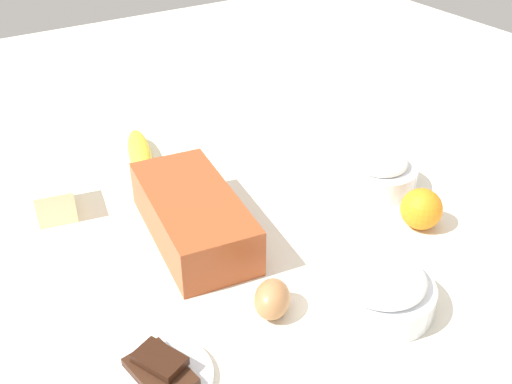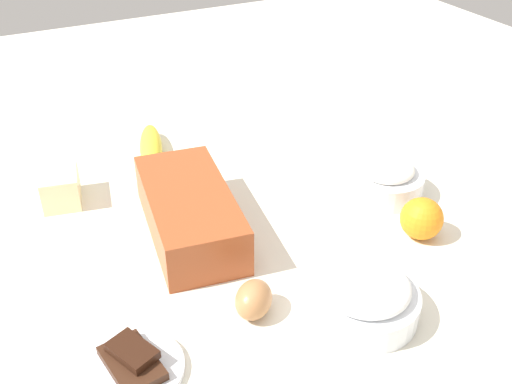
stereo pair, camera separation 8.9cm
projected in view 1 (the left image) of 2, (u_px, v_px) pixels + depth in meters
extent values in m
cube|color=silver|center=(256.00, 216.00, 1.06)|extent=(2.40, 2.40, 0.02)
cube|color=#9E4723|center=(193.00, 216.00, 0.97)|extent=(0.30, 0.17, 0.08)
cube|color=black|center=(193.00, 214.00, 0.97)|extent=(0.28, 0.15, 0.07)
cylinder|color=white|center=(379.00, 177.00, 1.11)|extent=(0.14, 0.14, 0.04)
torus|color=white|center=(380.00, 168.00, 1.10)|extent=(0.14, 0.14, 0.01)
ellipsoid|color=white|center=(381.00, 162.00, 1.09)|extent=(0.10, 0.10, 0.03)
cylinder|color=white|center=(380.00, 295.00, 0.84)|extent=(0.15, 0.15, 0.04)
torus|color=white|center=(381.00, 286.00, 0.83)|extent=(0.15, 0.15, 0.01)
ellipsoid|color=white|center=(382.00, 278.00, 0.83)|extent=(0.12, 0.12, 0.04)
ellipsoid|color=yellow|center=(140.00, 153.00, 1.19)|extent=(0.19, 0.10, 0.04)
sphere|color=orange|center=(421.00, 209.00, 1.00)|extent=(0.07, 0.07, 0.07)
cube|color=#F4EDB2|center=(54.00, 198.00, 1.03)|extent=(0.10, 0.08, 0.06)
ellipsoid|color=#AF7647|center=(272.00, 299.00, 0.83)|extent=(0.08, 0.08, 0.05)
cylinder|color=white|center=(161.00, 378.00, 0.74)|extent=(0.13, 0.13, 0.01)
cube|color=#381E11|center=(160.00, 372.00, 0.73)|extent=(0.10, 0.07, 0.01)
cube|color=black|center=(160.00, 360.00, 0.73)|extent=(0.07, 0.06, 0.01)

